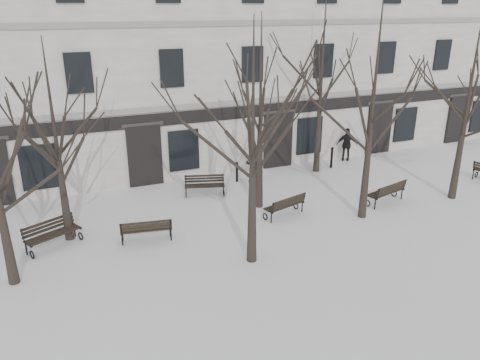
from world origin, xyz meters
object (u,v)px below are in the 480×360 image
bench_2 (387,192)px  bench_4 (285,205)px  tree_1 (253,117)px  tree_2 (375,81)px  tree_3 (472,81)px  bench_3 (205,185)px  bench_1 (146,229)px  bench_0 (52,233)px

bench_2 → bench_4: bearing=-20.2°
tree_1 → tree_2: bearing=14.5°
tree_3 → bench_3: (-10.05, 4.63, -4.67)m
bench_1 → bench_3: 4.84m
tree_1 → bench_4: (2.70, 2.68, -4.40)m
tree_1 → tree_2: (5.56, 1.43, 0.56)m
tree_2 → tree_3: tree_2 is taller
bench_1 → bench_0: bearing=-6.1°
tree_1 → tree_2: tree_2 is taller
bench_1 → tree_1: bearing=147.4°
bench_0 → tree_1: bearing=-56.5°
bench_1 → bench_2: bearing=-173.0°
tree_3 → bench_4: size_ratio=4.33×
tree_3 → bench_2: (-3.13, 0.64, -4.63)m
tree_2 → bench_1: size_ratio=4.59×
bench_2 → bench_3: size_ratio=1.09×
bench_2 → bench_3: 7.99m
bench_0 → bench_3: bench_0 is taller
tree_1 → bench_4: tree_1 is taller
tree_1 → tree_2: 5.77m
tree_1 → bench_2: (7.37, 2.17, -4.36)m
bench_0 → bench_3: 7.01m
bench_1 → bench_2: bench_2 is taller
bench_0 → bench_3: (6.54, 2.54, -0.04)m
tree_2 → bench_1: (-8.50, 1.28, -4.96)m
bench_3 → bench_4: size_ratio=0.98×
tree_1 → bench_2: 8.83m
tree_2 → tree_3: 4.95m
tree_1 → bench_0: (-6.09, 3.62, -4.37)m
bench_0 → bench_4: size_ratio=1.05×
tree_3 → bench_3: size_ratio=4.40×
tree_2 → bench_4: tree_2 is taller
bench_3 → bench_4: bearing=-40.4°
tree_2 → bench_1: tree_2 is taller
tree_3 → bench_0: size_ratio=4.12×
tree_2 → bench_4: bearing=156.5°
bench_2 → bench_4: bench_2 is taller
bench_4 → bench_2: bearing=158.4°
tree_1 → bench_2: tree_1 is taller
bench_0 → bench_4: bench_0 is taller
bench_2 → bench_4: (-4.67, 0.51, -0.04)m
tree_1 → tree_3: 10.61m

